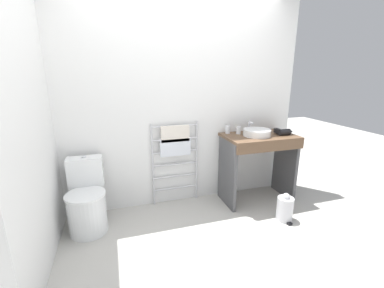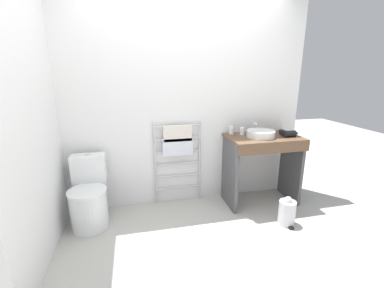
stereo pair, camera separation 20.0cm
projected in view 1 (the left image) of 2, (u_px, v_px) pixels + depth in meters
ground_plane at (219, 260)px, 2.30m from camera, size 12.00×12.00×0.00m
wall_back at (180, 101)px, 3.12m from camera, size 3.07×0.12×2.57m
wall_side at (26, 116)px, 2.08m from camera, size 0.12×1.82×2.57m
toilet at (87, 202)px, 2.70m from camera, size 0.40×0.54×0.76m
towel_radiator at (175, 147)px, 3.14m from camera, size 0.59×0.06×1.04m
vanity_counter at (258, 157)px, 3.26m from camera, size 0.89×0.55×0.87m
sink_basin at (257, 132)px, 3.14m from camera, size 0.34×0.34×0.08m
faucet at (250, 125)px, 3.30m from camera, size 0.02×0.10×0.15m
cup_near_wall at (228, 130)px, 3.26m from camera, size 0.06×0.06×0.10m
cup_near_edge at (238, 130)px, 3.24m from camera, size 0.06×0.06×0.09m
hair_dryer at (284, 132)px, 3.19m from camera, size 0.20×0.18×0.08m
trash_bin at (285, 208)px, 2.90m from camera, size 0.18×0.21×0.33m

